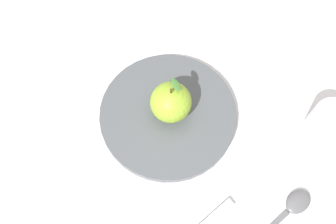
{
  "coord_description": "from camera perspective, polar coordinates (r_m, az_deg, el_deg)",
  "views": [
    {
      "loc": [
        -0.22,
        -0.12,
        0.62
      ],
      "look_at": [
        -0.01,
        0.05,
        0.02
      ],
      "focal_mm": 39.76,
      "sensor_mm": 36.0,
      "label": 1
    }
  ],
  "objects": [
    {
      "name": "ground_plane",
      "position": [
        0.67,
        3.64,
        -2.76
      ],
      "size": [
        2.4,
        2.4,
        0.0
      ],
      "primitive_type": "plane",
      "color": "silver"
    },
    {
      "name": "dinner_plate",
      "position": [
        0.67,
        0.0,
        -0.35
      ],
      "size": [
        0.25,
        0.25,
        0.02
      ],
      "color": "#4C5156",
      "rests_on": "ground_plane"
    },
    {
      "name": "spoon",
      "position": [
        0.66,
        18.31,
        -13.88
      ],
      "size": [
        0.17,
        0.06,
        0.01
      ],
      "color": "#59595E",
      "rests_on": "ground_plane"
    },
    {
      "name": "apple",
      "position": [
        0.63,
        0.58,
        1.68
      ],
      "size": [
        0.07,
        0.07,
        0.08
      ],
      "color": "#8CB22D",
      "rests_on": "dinner_plate"
    },
    {
      "name": "knife",
      "position": [
        0.64,
        10.65,
        -12.56
      ],
      "size": [
        0.22,
        0.06,
        0.01
      ],
      "color": "silver",
      "rests_on": "ground_plane"
    },
    {
      "name": "cup",
      "position": [
        0.69,
        23.5,
        -1.63
      ],
      "size": [
        0.07,
        0.07,
        0.07
      ],
      "color": "white",
      "rests_on": "ground_plane"
    }
  ]
}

